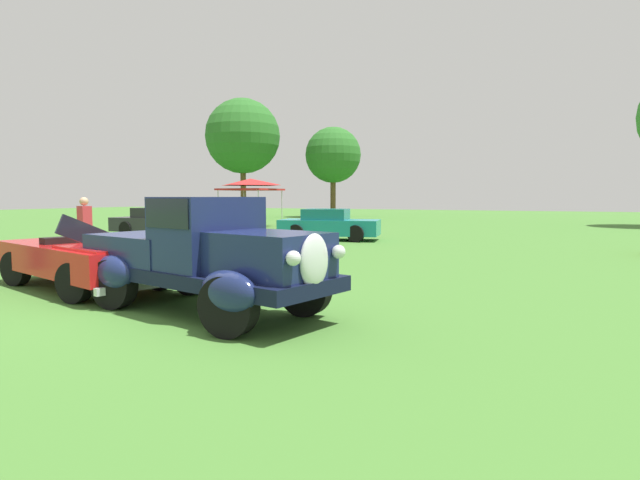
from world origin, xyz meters
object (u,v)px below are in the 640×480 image
object	(u,v)px
show_car_charcoal	(162,222)
canopy_tent_left_field	(251,184)
feature_pickup_truck	(205,254)
spectator_by_row	(85,227)
neighbor_convertible	(88,258)
show_car_teal	(329,225)
spectator_near_truck	(201,217)

from	to	relation	value
show_car_charcoal	canopy_tent_left_field	xyz separation A→B (m)	(-0.18, 7.39, 1.82)
feature_pickup_truck	spectator_by_row	bearing A→B (deg)	151.74
neighbor_convertible	spectator_by_row	world-z (taller)	spectator_by_row
show_car_teal	feature_pickup_truck	bearing A→B (deg)	-74.48
feature_pickup_truck	spectator_by_row	size ratio (longest dim) A/B	2.70
neighbor_convertible	feature_pickup_truck	bearing A→B (deg)	-12.27
show_car_teal	canopy_tent_left_field	size ratio (longest dim) A/B	1.43
feature_pickup_truck	spectator_near_truck	world-z (taller)	feature_pickup_truck
feature_pickup_truck	show_car_charcoal	size ratio (longest dim) A/B	0.99
feature_pickup_truck	spectator_near_truck	size ratio (longest dim) A/B	2.70
neighbor_convertible	show_car_charcoal	world-z (taller)	neighbor_convertible
feature_pickup_truck	spectator_near_truck	distance (m)	12.39
spectator_by_row	show_car_charcoal	bearing A→B (deg)	119.24
spectator_near_truck	canopy_tent_left_field	world-z (taller)	canopy_tent_left_field
canopy_tent_left_field	feature_pickup_truck	bearing A→B (deg)	-59.44
spectator_near_truck	feature_pickup_truck	bearing A→B (deg)	-52.05
show_car_charcoal	spectator_by_row	bearing A→B (deg)	-60.76
show_car_charcoal	spectator_near_truck	bearing A→B (deg)	-24.96
canopy_tent_left_field	spectator_near_truck	bearing A→B (deg)	-69.08
show_car_charcoal	canopy_tent_left_field	distance (m)	7.62
show_car_teal	spectator_near_truck	xyz separation A→B (m)	(-4.19, -2.57, 0.32)
show_car_charcoal	canopy_tent_left_field	size ratio (longest dim) A/B	1.60
neighbor_convertible	spectator_near_truck	xyz separation A→B (m)	(-4.44, 9.08, 0.34)
feature_pickup_truck	canopy_tent_left_field	size ratio (longest dim) A/B	1.59
spectator_by_row	canopy_tent_left_field	world-z (taller)	canopy_tent_left_field
neighbor_convertible	spectator_near_truck	world-z (taller)	spectator_near_truck
show_car_charcoal	spectator_near_truck	xyz separation A→B (m)	(3.22, -1.50, 0.31)
feature_pickup_truck	show_car_teal	distance (m)	12.81
spectator_by_row	show_car_teal	bearing A→B (deg)	70.96
feature_pickup_truck	neighbor_convertible	bearing A→B (deg)	167.73
show_car_teal	canopy_tent_left_field	xyz separation A→B (m)	(-7.59, 6.32, 1.82)
neighbor_convertible	spectator_by_row	xyz separation A→B (m)	(-3.31, 2.79, 0.34)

